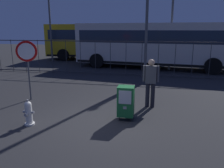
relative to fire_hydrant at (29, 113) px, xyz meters
name	(u,v)px	position (x,y,z in m)	size (l,w,h in m)	color
ground_plane	(94,124)	(1.77, 0.41, -0.35)	(60.00, 60.00, 0.00)	#262628
fire_hydrant	(29,113)	(0.00, 0.00, 0.00)	(0.33, 0.32, 0.75)	silver
newspaper_box_primary	(126,101)	(2.63, 0.92, 0.22)	(0.48, 0.42, 1.02)	black
stop_sign	(27,58)	(-1.21, 2.14, 1.25)	(0.71, 0.31, 2.23)	#4C4F54
pedestrian	(151,80)	(3.30, 2.17, 0.60)	(0.55, 0.22, 1.67)	black
fence_barrier	(126,58)	(1.77, 7.28, 0.67)	(18.03, 0.04, 2.00)	#2D2D33
bus_near	(154,43)	(3.27, 10.28, 1.36)	(10.73, 3.78, 3.00)	beige
bus_far	(109,40)	(-0.57, 13.79, 1.36)	(10.60, 3.16, 3.00)	gold
street_light_near_left	(173,8)	(4.32, 9.58, 3.54)	(0.32, 0.32, 6.68)	#4C4F54
street_light_near_right	(147,0)	(2.92, 6.14, 3.65)	(0.32, 0.32, 6.88)	#4C4F54
street_light_far_left	(49,11)	(-4.96, 11.87, 3.68)	(0.32, 0.32, 6.94)	#4C4F54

